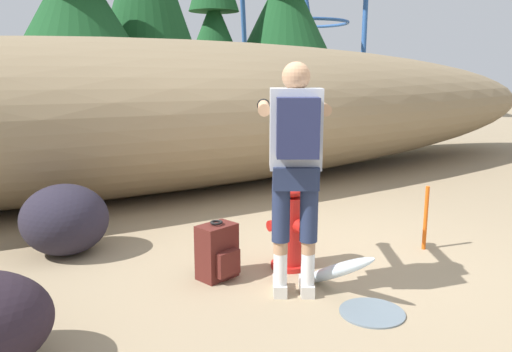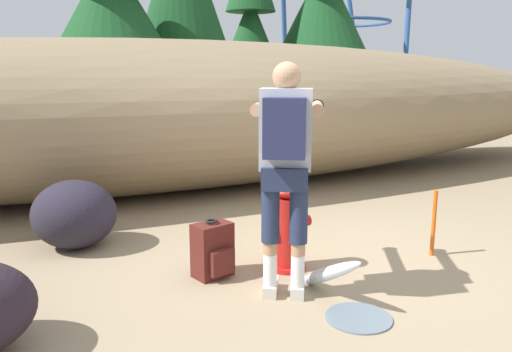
{
  "view_description": "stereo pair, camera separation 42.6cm",
  "coord_description": "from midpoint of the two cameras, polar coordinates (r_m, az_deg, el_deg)",
  "views": [
    {
      "loc": [
        -2.56,
        -3.19,
        1.61
      ],
      "look_at": [
        -0.37,
        0.37,
        0.75
      ],
      "focal_mm": 35.22,
      "sensor_mm": 36.0,
      "label": 1
    },
    {
      "loc": [
        -2.18,
        -3.39,
        1.61
      ],
      "look_at": [
        -0.37,
        0.37,
        0.75
      ],
      "focal_mm": 35.22,
      "sensor_mm": 36.0,
      "label": 2
    }
  ],
  "objects": [
    {
      "name": "hydrant_water_jet",
      "position": [
        3.76,
        6.41,
        -11.64
      ],
      "size": [
        0.45,
        1.06,
        0.55
      ],
      "color": "silver",
      "rests_on": "ground_plane"
    },
    {
      "name": "dirt_embankment",
      "position": [
        7.16,
        -12.26,
        6.74
      ],
      "size": [
        15.85,
        3.2,
        2.06
      ],
      "primitive_type": "ellipsoid",
      "color": "#897556",
      "rests_on": "ground_plane"
    },
    {
      "name": "boulder_small",
      "position": [
        4.91,
        -23.27,
        -4.59
      ],
      "size": [
        1.07,
        1.07,
        0.64
      ],
      "primitive_type": "ellipsoid",
      "rotation": [
        0.0,
        0.0,
        5.62
      ],
      "color": "#26222E",
      "rests_on": "ground_plane"
    },
    {
      "name": "fire_hydrant",
      "position": [
        4.18,
        0.97,
        -5.92
      ],
      "size": [
        0.41,
        0.36,
        0.76
      ],
      "color": "red",
      "rests_on": "ground_plane"
    },
    {
      "name": "spare_backpack",
      "position": [
        4.05,
        -7.44,
        -8.61
      ],
      "size": [
        0.34,
        0.33,
        0.47
      ],
      "rotation": [
        0.0,
        0.0,
        4.97
      ],
      "color": "#511E19",
      "rests_on": "ground_plane"
    },
    {
      "name": "survey_stake",
      "position": [
        4.82,
        16.34,
        -4.64
      ],
      "size": [
        0.04,
        0.04,
        0.6
      ],
      "primitive_type": "cylinder",
      "color": "#E55914",
      "rests_on": "ground_plane"
    },
    {
      "name": "pine_tree_far_right",
      "position": [
        13.24,
        -5.74,
        16.68
      ],
      "size": [
        1.95,
        1.95,
        5.05
      ],
      "color": "#47331E",
      "rests_on": "ground_plane"
    },
    {
      "name": "ground_plane",
      "position": [
        4.37,
        3.92,
        -10.29
      ],
      "size": [
        56.0,
        56.0,
        0.04
      ],
      "primitive_type": "cube",
      "color": "#998466"
    },
    {
      "name": "utility_worker",
      "position": [
        3.55,
        1.06,
        2.87
      ],
      "size": [
        0.85,
        1.03,
        1.69
      ],
      "rotation": [
        0.0,
        0.0,
        1.01
      ],
      "color": "beige",
      "rests_on": "ground_plane"
    }
  ]
}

